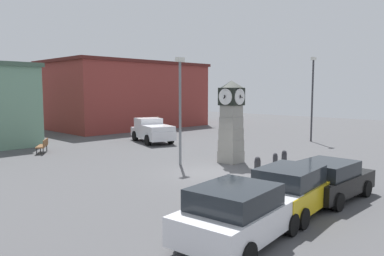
{
  "coord_description": "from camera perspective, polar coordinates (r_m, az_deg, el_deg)",
  "views": [
    {
      "loc": [
        -14.04,
        -11.75,
        4.09
      ],
      "look_at": [
        1.1,
        2.35,
        1.98
      ],
      "focal_mm": 35.0,
      "sensor_mm": 36.0,
      "label": 1
    }
  ],
  "objects": [
    {
      "name": "clock_tower",
      "position": [
        21.07,
        6.0,
        1.03
      ],
      "size": [
        1.44,
        1.46,
        4.61
      ],
      "color": "gray",
      "rests_on": "ground_plane"
    },
    {
      "name": "bollard_far_row",
      "position": [
        20.07,
        13.86,
        -4.67
      ],
      "size": [
        0.27,
        0.27,
        0.98
      ],
      "color": "#333338",
      "rests_on": "ground_plane"
    },
    {
      "name": "street_lamp_far_side",
      "position": [
        31.1,
        17.88,
        5.05
      ],
      "size": [
        0.5,
        0.24,
        6.65
      ],
      "color": "#333338",
      "rests_on": "ground_plane"
    },
    {
      "name": "bollard_mid_row",
      "position": [
        19.01,
        12.55,
        -5.19
      ],
      "size": [
        0.24,
        0.24,
        1.0
      ],
      "color": "#333338",
      "rests_on": "ground_plane"
    },
    {
      "name": "ground_plane",
      "position": [
        18.75,
        2.99,
        -6.78
      ],
      "size": [
        80.96,
        80.96,
        0.0
      ],
      "primitive_type": "plane",
      "color": "#4C4C4F"
    },
    {
      "name": "car_by_building",
      "position": [
        15.05,
        20.13,
        -7.36
      ],
      "size": [
        4.03,
        2.13,
        1.46
      ],
      "color": "black",
      "rests_on": "ground_plane"
    },
    {
      "name": "car_navy_sedan",
      "position": [
        10.33,
        7.11,
        -12.76
      ],
      "size": [
        4.17,
        2.34,
        1.59
      ],
      "color": "silver",
      "rests_on": "ground_plane"
    },
    {
      "name": "bollard_near_tower",
      "position": [
        17.72,
        9.93,
        -5.91
      ],
      "size": [
        0.29,
        0.29,
        1.02
      ],
      "color": "#333338",
      "rests_on": "ground_plane"
    },
    {
      "name": "pedestrian_near_bench",
      "position": [
        35.89,
        -5.27,
        0.68
      ],
      "size": [
        0.32,
        0.44,
        1.58
      ],
      "color": "red",
      "rests_on": "ground_plane"
    },
    {
      "name": "street_lamp_near_road",
      "position": [
        20.28,
        -1.83,
        3.87
      ],
      "size": [
        0.5,
        0.24,
        5.82
      ],
      "color": "slate",
      "rests_on": "ground_plane"
    },
    {
      "name": "pickup_truck",
      "position": [
        29.43,
        -6.09,
        -0.39
      ],
      "size": [
        3.43,
        5.19,
        1.85
      ],
      "color": "silver",
      "rests_on": "ground_plane"
    },
    {
      "name": "storefront_low_left",
      "position": [
        42.39,
        -10.05,
        4.99
      ],
      "size": [
        16.77,
        11.06,
        7.07
      ],
      "color": "maroon",
      "rests_on": "ground_plane"
    },
    {
      "name": "car_near_tower",
      "position": [
        12.99,
        15.04,
        -9.03
      ],
      "size": [
        4.13,
        2.13,
        1.59
      ],
      "color": "gold",
      "rests_on": "ground_plane"
    },
    {
      "name": "bench",
      "position": [
        26.19,
        -21.75,
        -2.42
      ],
      "size": [
        1.36,
        1.61,
        0.9
      ],
      "color": "brown",
      "rests_on": "ground_plane"
    }
  ]
}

